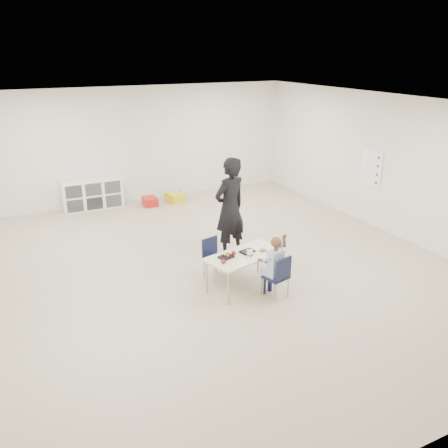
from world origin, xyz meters
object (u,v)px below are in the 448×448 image
table (244,271)px  chair_near (276,276)px  cubby_shelf (92,194)px  adult (230,208)px  child (276,264)px

table → chair_near: chair_near is taller
cubby_shelf → table: bearing=-75.5°
cubby_shelf → chair_near: bearing=-74.0°
chair_near → adult: 1.77m
child → cubby_shelf: child is taller
adult → cubby_shelf: bearing=-83.9°
chair_near → child: 0.20m
chair_near → adult: size_ratio=0.37×
chair_near → cubby_shelf: size_ratio=0.50×
table → child: size_ratio=1.26×
cubby_shelf → adult: size_ratio=0.75×
chair_near → cubby_shelf: cubby_shelf is taller
adult → table: bearing=57.1°
chair_near → cubby_shelf: 5.85m
table → child: child is taller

